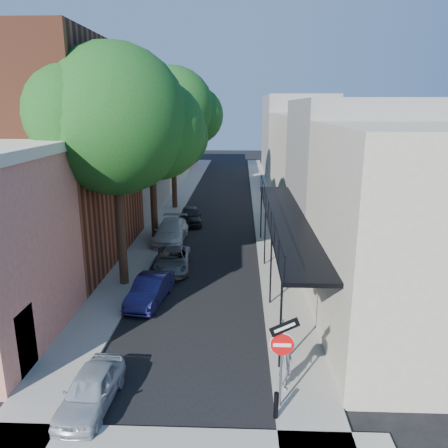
# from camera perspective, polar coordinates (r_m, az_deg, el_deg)

# --- Properties ---
(ground) EXTENTS (160.00, 160.00, 0.00)m
(ground) POSITION_cam_1_polar(r_m,az_deg,el_deg) (13.34, -7.41, -25.20)
(ground) COLOR black
(ground) RESTS_ON ground
(road_surface) EXTENTS (6.00, 64.00, 0.01)m
(road_surface) POSITION_cam_1_polar(r_m,az_deg,el_deg) (40.97, -0.53, 2.96)
(road_surface) COLOR black
(road_surface) RESTS_ON ground
(sidewalk_left) EXTENTS (2.00, 64.00, 0.12)m
(sidewalk_left) POSITION_cam_1_polar(r_m,az_deg,el_deg) (41.34, -6.08, 3.06)
(sidewalk_left) COLOR gray
(sidewalk_left) RESTS_ON ground
(sidewalk_right) EXTENTS (2.00, 64.00, 0.12)m
(sidewalk_right) POSITION_cam_1_polar(r_m,az_deg,el_deg) (40.96, 5.07, 2.98)
(sidewalk_right) COLOR gray
(sidewalk_right) RESTS_ON ground
(buildings_left) EXTENTS (10.10, 59.10, 12.00)m
(buildings_left) POSITION_cam_1_polar(r_m,az_deg,el_deg) (40.54, -14.07, 9.45)
(buildings_left) COLOR #DD8271
(buildings_left) RESTS_ON ground
(buildings_right) EXTENTS (9.80, 55.00, 10.00)m
(buildings_right) POSITION_cam_1_polar(r_m,az_deg,el_deg) (40.34, 12.44, 8.78)
(buildings_right) COLOR beige
(buildings_right) RESTS_ON ground
(sign_post) EXTENTS (0.89, 0.17, 2.99)m
(sign_post) POSITION_cam_1_polar(r_m,az_deg,el_deg) (12.85, 7.61, -15.77)
(sign_post) COLOR #595B60
(sign_post) RESTS_ON ground
(bollard) EXTENTS (0.14, 0.14, 0.80)m
(bollard) POSITION_cam_1_polar(r_m,az_deg,el_deg) (13.29, 6.83, -22.45)
(bollard) COLOR black
(bollard) RESTS_ON sidewalk_right
(oak_near) EXTENTS (7.48, 6.80, 11.42)m
(oak_near) POSITION_cam_1_polar(r_m,az_deg,el_deg) (20.97, -12.76, 12.75)
(oak_near) COLOR #332114
(oak_near) RESTS_ON ground
(oak_mid) EXTENTS (6.60, 6.00, 10.20)m
(oak_mid) POSITION_cam_1_polar(r_m,az_deg,el_deg) (28.79, -8.69, 11.83)
(oak_mid) COLOR #332114
(oak_mid) RESTS_ON ground
(oak_far) EXTENTS (7.70, 7.00, 11.90)m
(oak_far) POSITION_cam_1_polar(r_m,az_deg,el_deg) (37.66, -6.04, 14.47)
(oak_far) COLOR #332114
(oak_far) RESTS_ON ground
(parked_car_a) EXTENTS (1.45, 3.32, 1.11)m
(parked_car_a) POSITION_cam_1_polar(r_m,az_deg,el_deg) (14.26, -17.01, -19.98)
(parked_car_a) COLOR #A1A9B3
(parked_car_a) RESTS_ON ground
(parked_car_b) EXTENTS (1.74, 3.79, 1.20)m
(parked_car_b) POSITION_cam_1_polar(r_m,az_deg,el_deg) (20.18, -9.65, -8.49)
(parked_car_b) COLOR #171849
(parked_car_b) RESTS_ON ground
(parked_car_c) EXTENTS (2.10, 4.11, 1.11)m
(parked_car_c) POSITION_cam_1_polar(r_m,az_deg,el_deg) (23.90, -6.73, -4.69)
(parked_car_c) COLOR slate
(parked_car_c) RESTS_ON ground
(parked_car_d) EXTENTS (2.04, 4.87, 1.41)m
(parked_car_d) POSITION_cam_1_polar(r_m,az_deg,el_deg) (28.73, -6.95, -0.99)
(parked_car_d) COLOR silver
(parked_car_d) RESTS_ON ground
(parked_car_e) EXTENTS (2.01, 3.95, 1.29)m
(parked_car_e) POSITION_cam_1_polar(r_m,az_deg,el_deg) (33.05, -4.33, 1.10)
(parked_car_e) COLOR black
(parked_car_e) RESTS_ON ground
(pedestrian) EXTENTS (0.52, 0.67, 1.62)m
(pedestrian) POSITION_cam_1_polar(r_m,az_deg,el_deg) (14.25, 8.11, -17.64)
(pedestrian) COLOR slate
(pedestrian) RESTS_ON sidewalk_right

